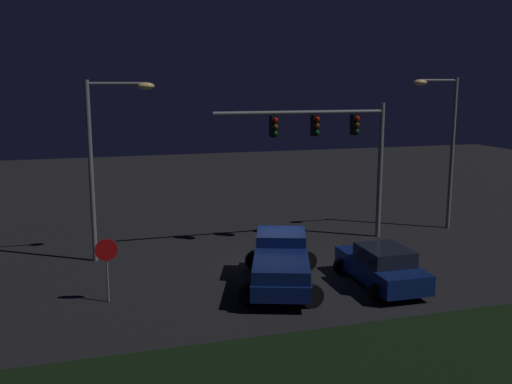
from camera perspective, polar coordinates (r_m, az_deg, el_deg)
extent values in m
plane|color=black|center=(23.54, 2.31, -7.62)|extent=(80.00, 80.00, 0.00)
cube|color=black|center=(15.80, 13.82, -17.23)|extent=(26.30, 6.34, 0.10)
cube|color=navy|center=(21.35, 2.48, -7.64)|extent=(3.67, 5.76, 0.55)
cube|color=navy|center=(22.28, 2.49, -4.98)|extent=(2.36, 2.40, 0.85)
cube|color=black|center=(22.25, 2.50, -4.66)|extent=(2.16, 2.02, 0.51)
cube|color=navy|center=(20.17, 2.49, -7.25)|extent=(2.81, 3.49, 0.45)
cylinder|color=black|center=(23.30, -0.08, -6.77)|extent=(0.80, 0.22, 0.80)
cylinder|color=black|center=(23.31, 5.03, -6.81)|extent=(0.80, 0.22, 0.80)
cylinder|color=black|center=(19.63, -0.58, -10.14)|extent=(0.80, 0.22, 0.80)
cylinder|color=black|center=(19.64, 5.53, -10.19)|extent=(0.80, 0.22, 0.80)
cube|color=navy|center=(22.06, 12.22, -7.46)|extent=(1.91, 4.44, 0.70)
cube|color=black|center=(21.66, 12.59, -6.07)|extent=(1.65, 2.04, 0.55)
cylinder|color=black|center=(23.04, 8.41, -7.30)|extent=(0.64, 0.22, 0.64)
cylinder|color=black|center=(23.82, 12.50, -6.85)|extent=(0.64, 0.22, 0.64)
cylinder|color=black|center=(20.49, 11.82, -9.71)|extent=(0.64, 0.22, 0.64)
cylinder|color=black|center=(21.36, 16.28, -9.07)|extent=(0.64, 0.22, 0.64)
cylinder|color=slate|center=(28.43, 12.13, 2.05)|extent=(0.24, 0.24, 6.50)
cylinder|color=slate|center=(26.41, 4.49, 7.83)|extent=(8.20, 0.18, 0.18)
cube|color=black|center=(27.54, 9.75, 6.57)|extent=(0.32, 0.44, 0.95)
sphere|color=red|center=(27.32, 9.98, 7.16)|extent=(0.22, 0.22, 0.22)
sphere|color=#59380A|center=(27.34, 9.96, 6.54)|extent=(0.22, 0.22, 0.22)
sphere|color=#0C4719|center=(27.36, 9.94, 5.91)|extent=(0.22, 0.22, 0.22)
cube|color=black|center=(26.71, 5.88, 6.55)|extent=(0.32, 0.44, 0.95)
sphere|color=red|center=(26.48, 6.08, 7.16)|extent=(0.22, 0.22, 0.22)
sphere|color=#59380A|center=(26.50, 6.07, 6.51)|extent=(0.22, 0.22, 0.22)
sphere|color=#0C4719|center=(26.52, 6.06, 5.87)|extent=(0.22, 0.22, 0.22)
cube|color=black|center=(26.01, 1.78, 6.49)|extent=(0.32, 0.44, 0.95)
sphere|color=red|center=(25.77, 1.95, 7.12)|extent=(0.22, 0.22, 0.22)
sphere|color=#59380A|center=(25.79, 1.95, 6.46)|extent=(0.22, 0.22, 0.22)
sphere|color=#0C4719|center=(25.81, 1.94, 5.79)|extent=(0.22, 0.22, 0.22)
cylinder|color=slate|center=(24.74, -15.96, 1.84)|extent=(0.20, 0.20, 7.53)
cylinder|color=slate|center=(24.52, -13.60, 10.37)|extent=(2.36, 0.12, 0.12)
ellipsoid|color=#F9CC72|center=(24.62, -10.81, 10.24)|extent=(0.70, 0.44, 0.30)
cylinder|color=slate|center=(31.09, 18.77, 3.54)|extent=(0.20, 0.20, 7.70)
cylinder|color=slate|center=(30.31, 17.58, 10.46)|extent=(2.06, 0.12, 0.12)
ellipsoid|color=#F9CC72|center=(29.74, 15.90, 10.36)|extent=(0.70, 0.44, 0.30)
cylinder|color=slate|center=(20.44, -14.47, -7.56)|extent=(0.07, 0.07, 2.20)
cylinder|color=#B20C0F|center=(20.20, -14.57, -5.56)|extent=(0.76, 0.03, 0.76)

